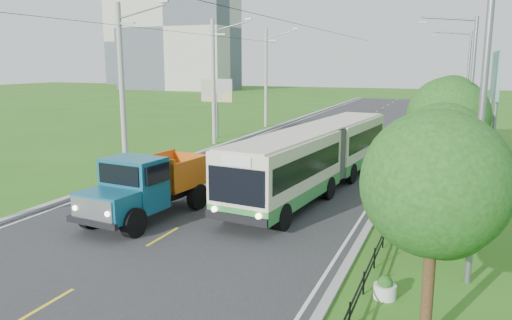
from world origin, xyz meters
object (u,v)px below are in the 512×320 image
Objects in this scene: streetlight_near at (475,122)px; tree_fifth at (452,104)px; billboard_right at (495,82)px; bus at (317,153)px; tree_second at (444,155)px; dump_truck at (149,182)px; tree_fourth at (451,117)px; pole_near at (122,88)px; tree_third at (449,122)px; pole_far at (266,77)px; streetlight_mid at (468,94)px; streetlight_far at (465,84)px; tree_front at (438,191)px; planter_near at (410,212)px; planter_front at (385,289)px; pole_mid at (214,81)px; planter_mid at (423,174)px; billboard_left at (217,94)px; planter_far at (430,151)px; tree_back at (453,101)px.

tree_fifth is at bearing 92.23° from streetlight_near.
billboard_right is 14.21m from bus.
tree_second is 11.88m from dump_truck.
streetlight_near is at bearing -86.82° from tree_fourth.
pole_near is 18.17m from tree_third.
pole_far is 30.78m from tree_third.
streetlight_mid and streetlight_far have the same top height.
tree_front reaches higher than planter_near.
bus is (-6.32, 13.20, -1.77)m from tree_front.
pole_far is 1.67× the size of tree_third.
tree_fifth is at bearing 86.75° from planter_front.
streetlight_far is at bearing -14.81° from pole_far.
pole_mid is at bearing 159.68° from streetlight_mid.
tree_fourth is at bearing 52.10° from dump_truck.
streetlight_mid is 17.70m from dump_truck.
pole_far is at bearing 131.59° from planter_mid.
pole_near is 20.70m from planter_front.
streetlight_near is 5.43m from planter_front.
tree_second is at bearing 6.97° from dump_truck.
pole_mid is at bearing 126.09° from tree_front.
billboard_left is (-18.10, 10.00, 3.58)m from planter_mid.
dump_truck is (-12.51, -26.07, -3.33)m from streetlight_far.
streetlight_far reaches higher than billboard_right.
tree_fourth reaches higher than tree_second.
streetlight_mid is 13.54× the size of planter_near.
tree_second reaches higher than bus.
planter_mid is 1.00× the size of planter_far.
pole_far is 39.15m from planter_front.
planter_mid is at bearing 94.02° from tree_front.
billboard_left reaches higher than planter_near.
planter_near is at bearing 108.03° from tree_second.
pole_mid is at bearing -164.16° from tree_back.
bus is at bearing 146.54° from planter_near.
streetlight_near is (0.79, -8.14, 0.92)m from tree_third.
pole_mid reaches higher than tree_fourth.
planter_front is 1.00× the size of planter_mid.
planter_front is at bearing -97.27° from streetlight_mid.
billboard_left is 0.71× the size of billboard_right.
tree_fifth reaches higher than tree_fourth.
dump_truck is (-12.51, -12.07, -3.33)m from streetlight_mid.
streetlight_far reaches higher than tree_fourth.
pole_near is at bearing 146.88° from planter_front.
tree_back is at bearing 75.55° from bus.
billboard_right is (2.44, 17.86, 1.83)m from tree_second.
tree_front is at bearing -85.98° from planter_mid.
planter_mid is 0.04× the size of bus.
pole_far is 20.70m from planter_far.
tree_front is at bearing -90.00° from tree_third.
tree_front is at bearing -90.00° from tree_second.
streetlight_near reaches higher than tree_second.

